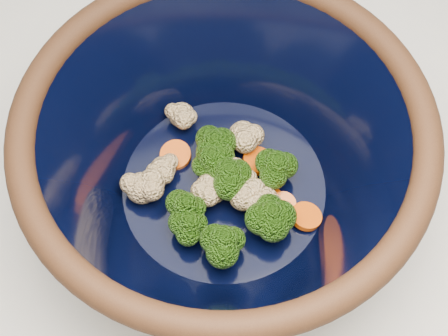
% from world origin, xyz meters
% --- Properties ---
extents(counter, '(1.20, 1.20, 0.90)m').
position_xyz_m(counter, '(0.00, 0.00, 0.45)').
color(counter, white).
rests_on(counter, ground).
extents(mixing_bowl, '(0.43, 0.43, 0.16)m').
position_xyz_m(mixing_bowl, '(-0.10, 0.02, 0.99)').
color(mixing_bowl, black).
rests_on(mixing_bowl, counter).
extents(vegetable_pile, '(0.18, 0.19, 0.05)m').
position_xyz_m(vegetable_pile, '(-0.11, 0.01, 0.96)').
color(vegetable_pile, '#608442').
rests_on(vegetable_pile, mixing_bowl).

